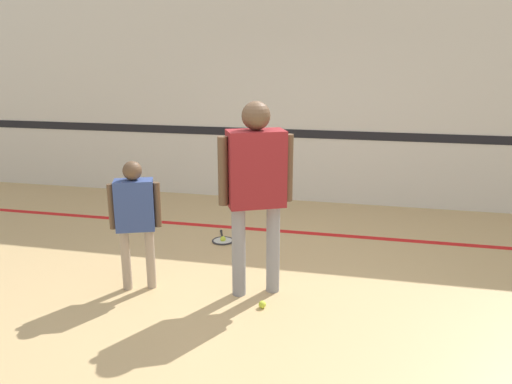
{
  "coord_description": "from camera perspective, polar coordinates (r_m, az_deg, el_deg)",
  "views": [
    {
      "loc": [
        0.85,
        -3.93,
        2.14
      ],
      "look_at": [
        -0.08,
        0.21,
        0.97
      ],
      "focal_mm": 35.0,
      "sensor_mm": 36.0,
      "label": 1
    }
  ],
  "objects": [
    {
      "name": "tennis_ball_near_instructor",
      "position": [
        4.47,
        0.72,
        -12.73
      ],
      "size": [
        0.07,
        0.07,
        0.07
      ],
      "primitive_type": "sphere",
      "color": "#CCE038",
      "rests_on": "ground_plane"
    },
    {
      "name": "person_student_left",
      "position": [
        4.68,
        -13.66,
        -2.2
      ],
      "size": [
        0.44,
        0.3,
        1.23
      ],
      "rotation": [
        0.0,
        0.0,
        0.37
      ],
      "color": "tan",
      "rests_on": "ground_plane"
    },
    {
      "name": "tennis_ball_by_spare_racket",
      "position": [
        5.95,
        -3.79,
        -5.37
      ],
      "size": [
        0.07,
        0.07,
        0.07
      ],
      "primitive_type": "sphere",
      "color": "#CCE038",
      "rests_on": "ground_plane"
    },
    {
      "name": "ground_plane",
      "position": [
        4.56,
        0.38,
        -12.64
      ],
      "size": [
        16.0,
        16.0,
        0.0
      ],
      "primitive_type": "plane",
      "color": "tan"
    },
    {
      "name": "racket_spare_on_floor",
      "position": [
        5.99,
        -3.81,
        -5.5
      ],
      "size": [
        0.34,
        0.5,
        0.03
      ],
      "rotation": [
        0.0,
        0.0,
        1.93
      ],
      "color": "#28282D",
      "rests_on": "ground_plane"
    },
    {
      "name": "wall_back",
      "position": [
        7.35,
        6.08,
        11.06
      ],
      "size": [
        16.0,
        0.07,
        3.2
      ],
      "color": "silver",
      "rests_on": "ground_plane"
    },
    {
      "name": "person_instructor",
      "position": [
        4.37,
        -0.0,
        1.53
      ],
      "size": [
        0.62,
        0.46,
        1.77
      ],
      "rotation": [
        0.0,
        0.0,
        0.44
      ],
      "color": "gray",
      "rests_on": "ground_plane"
    },
    {
      "name": "floor_stripe",
      "position": [
        6.28,
        4.11,
        -4.56
      ],
      "size": [
        14.4,
        0.1,
        0.01
      ],
      "color": "red",
      "rests_on": "ground_plane"
    }
  ]
}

